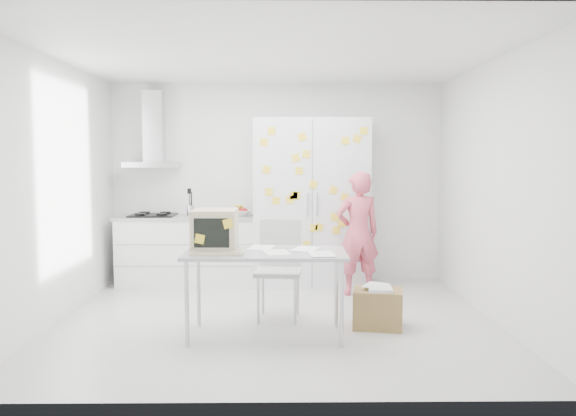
{
  "coord_description": "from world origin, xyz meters",
  "views": [
    {
      "loc": [
        0.06,
        -5.74,
        1.67
      ],
      "look_at": [
        0.13,
        0.66,
        1.11
      ],
      "focal_mm": 35.0,
      "sensor_mm": 36.0,
      "label": 1
    }
  ],
  "objects_px": {
    "person": "(358,233)",
    "desk": "(233,240)",
    "chair": "(279,263)",
    "cardboard_box": "(378,308)"
  },
  "relations": [
    {
      "from": "desk",
      "to": "cardboard_box",
      "type": "distance_m",
      "value": 1.6
    },
    {
      "from": "person",
      "to": "cardboard_box",
      "type": "distance_m",
      "value": 1.48
    },
    {
      "from": "chair",
      "to": "desk",
      "type": "bearing_deg",
      "value": -119.91
    },
    {
      "from": "desk",
      "to": "cardboard_box",
      "type": "relative_size",
      "value": 2.83
    },
    {
      "from": "chair",
      "to": "person",
      "type": "bearing_deg",
      "value": 51.4
    },
    {
      "from": "person",
      "to": "desk",
      "type": "height_order",
      "value": "person"
    },
    {
      "from": "cardboard_box",
      "to": "chair",
      "type": "bearing_deg",
      "value": 158.85
    },
    {
      "from": "person",
      "to": "desk",
      "type": "xyz_separation_m",
      "value": [
        -1.39,
        -1.59,
        0.15
      ]
    },
    {
      "from": "chair",
      "to": "cardboard_box",
      "type": "relative_size",
      "value": 1.92
    },
    {
      "from": "cardboard_box",
      "to": "person",
      "type": "bearing_deg",
      "value": 90.7
    }
  ]
}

